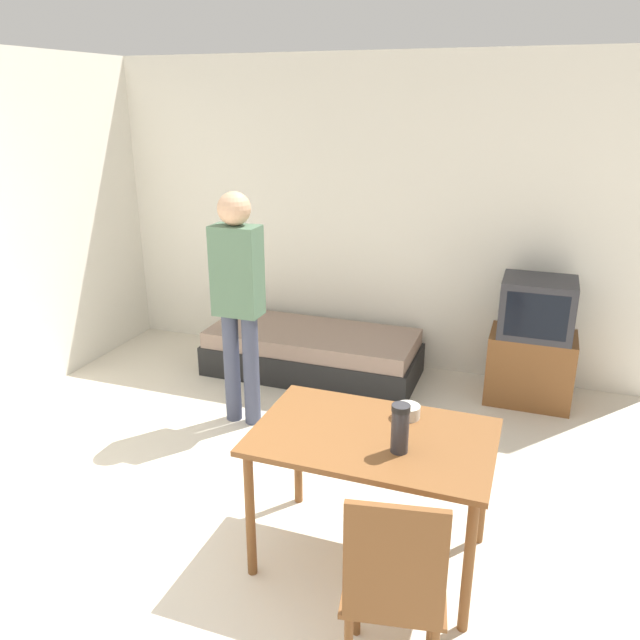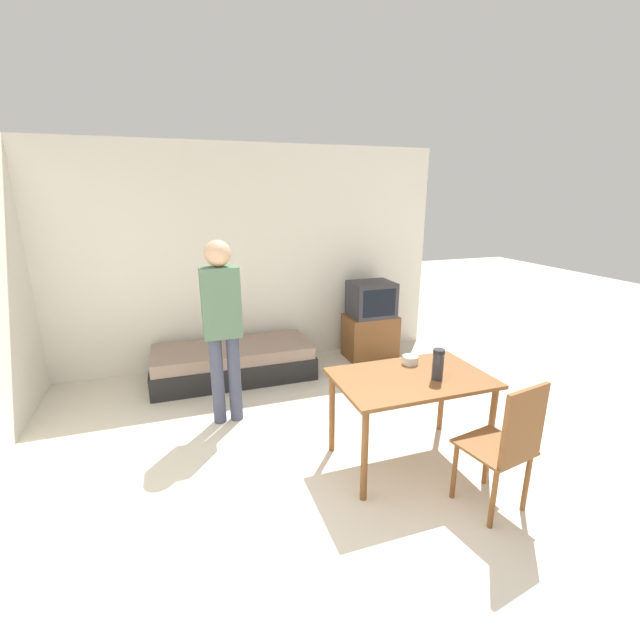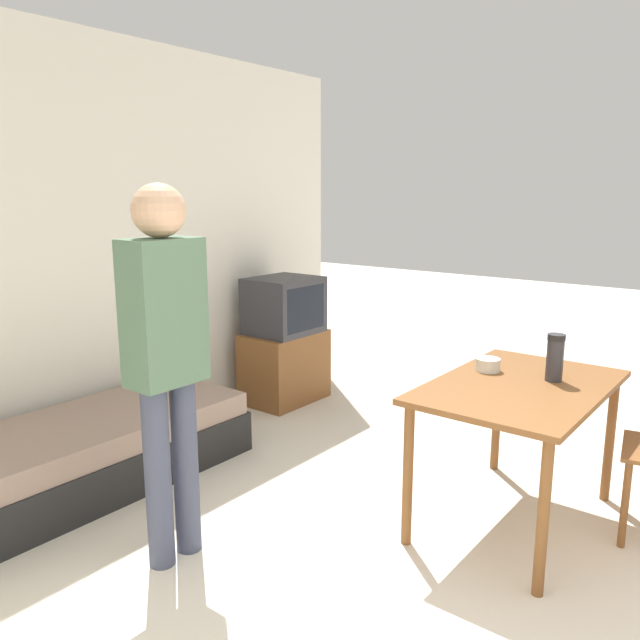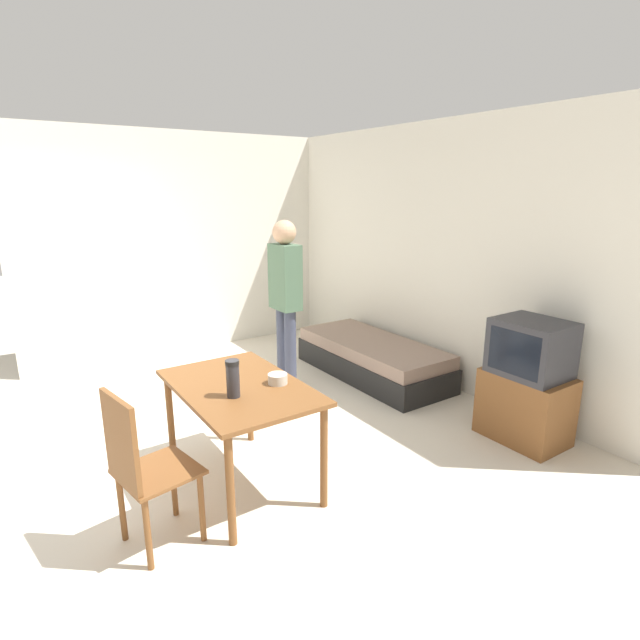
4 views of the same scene
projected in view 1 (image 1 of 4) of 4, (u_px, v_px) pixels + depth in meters
ground_plane at (139, 598)px, 3.09m from camera, size 20.00×20.00×0.00m
wall_back at (345, 215)px, 5.56m from camera, size 5.33×0.06×2.70m
wall_left at (7, 234)px, 4.79m from camera, size 0.06×4.28×2.70m
daybed at (312, 352)px, 5.54m from camera, size 1.87×0.79×0.40m
tv at (533, 344)px, 4.95m from camera, size 0.66×0.47×1.03m
dining_table at (373, 450)px, 3.15m from camera, size 1.20×0.77×0.75m
wooden_chair at (394, 585)px, 2.43m from camera, size 0.48×0.48×0.98m
person_standing at (238, 293)px, 4.45m from camera, size 0.34×0.23×1.74m
thermos_flask at (400, 426)px, 2.93m from camera, size 0.09×0.09×0.25m
mate_bowl at (407, 411)px, 3.27m from camera, size 0.13×0.13×0.07m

